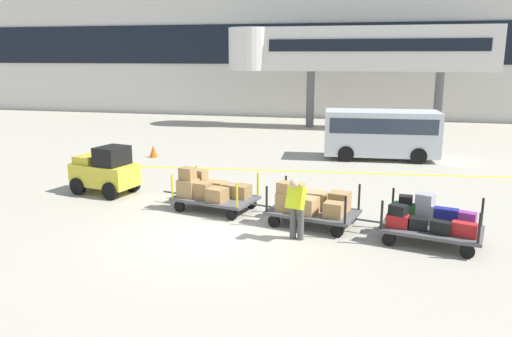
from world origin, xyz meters
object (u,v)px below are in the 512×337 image
(baggage_cart_lead, at_px, (211,191))
(baggage_cart_middle, at_px, (312,205))
(baggage_handler, at_px, (296,206))
(baggage_tug, at_px, (105,171))
(baggage_cart_tail, at_px, (428,221))
(shuttle_van, at_px, (381,131))
(safety_cone_far, at_px, (153,151))

(baggage_cart_lead, xyz_separation_m, baggage_cart_middle, (3.04, -0.70, -0.00))
(baggage_handler, bearing_deg, baggage_cart_lead, 145.62)
(baggage_tug, distance_m, baggage_cart_tail, 10.08)
(baggage_handler, distance_m, shuttle_van, 10.88)
(baggage_cart_middle, relative_size, shuttle_van, 0.63)
(baggage_handler, height_order, shuttle_van, shuttle_van)
(baggage_cart_tail, bearing_deg, safety_cone_far, 142.97)
(baggage_cart_middle, bearing_deg, baggage_tug, 166.83)
(baggage_tug, xyz_separation_m, shuttle_van, (8.80, 7.83, 0.48))
(baggage_tug, xyz_separation_m, baggage_cart_middle, (6.93, -1.62, -0.19))
(shuttle_van, bearing_deg, baggage_cart_lead, -119.30)
(baggage_handler, bearing_deg, shuttle_van, 78.80)
(baggage_tug, relative_size, shuttle_van, 0.47)
(baggage_cart_middle, height_order, safety_cone_far, baggage_cart_middle)
(baggage_cart_lead, relative_size, baggage_handler, 1.98)
(baggage_handler, xyz_separation_m, shuttle_van, (2.11, 10.67, 0.37))
(baggage_cart_tail, bearing_deg, baggage_tug, 167.00)
(baggage_cart_middle, bearing_deg, shuttle_van, 78.78)
(baggage_tug, relative_size, safety_cone_far, 4.18)
(baggage_cart_lead, distance_m, baggage_handler, 3.41)
(baggage_cart_lead, bearing_deg, baggage_handler, -34.38)
(baggage_cart_middle, distance_m, shuttle_van, 9.66)
(baggage_cart_lead, relative_size, baggage_cart_tail, 1.00)
(shuttle_van, bearing_deg, safety_cone_far, -168.83)
(baggage_handler, distance_m, safety_cone_far, 11.65)
(baggage_cart_middle, distance_m, baggage_handler, 1.28)
(baggage_cart_tail, xyz_separation_m, shuttle_van, (-1.02, 10.10, 0.70))
(shuttle_van, bearing_deg, baggage_cart_middle, -101.22)
(baggage_tug, bearing_deg, baggage_cart_lead, -13.32)
(baggage_cart_tail, relative_size, baggage_handler, 1.98)
(baggage_cart_lead, xyz_separation_m, shuttle_van, (4.91, 8.75, 0.67))
(shuttle_van, relative_size, safety_cone_far, 8.95)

